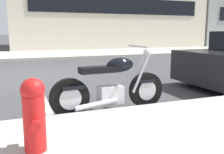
# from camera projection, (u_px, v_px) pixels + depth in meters

# --- Properties ---
(ground_plane) EXTENTS (260.00, 260.00, 0.00)m
(ground_plane) POSITION_uv_depth(u_px,v_px,m) (33.00, 76.00, 7.80)
(ground_plane) COLOR #3D3D3F
(sidewalk_far_curb) EXTENTS (120.00, 5.00, 0.14)m
(sidewalk_far_curb) POSITION_uv_depth(u_px,v_px,m) (200.00, 50.00, 18.29)
(sidewalk_far_curb) COLOR #ADA89E
(sidewalk_far_curb) RESTS_ON ground
(parking_stall_stripe) EXTENTS (0.12, 2.20, 0.01)m
(parking_stall_stripe) POSITION_uv_depth(u_px,v_px,m) (48.00, 110.00, 4.37)
(parking_stall_stripe) COLOR silver
(parking_stall_stripe) RESTS_ON ground
(parked_motorcycle) EXTENTS (2.02, 0.62, 1.11)m
(parked_motorcycle) POSITION_uv_depth(u_px,v_px,m) (112.00, 87.00, 4.22)
(parked_motorcycle) COLOR black
(parked_motorcycle) RESTS_ON ground
(fire_hydrant) EXTENTS (0.24, 0.36, 0.75)m
(fire_hydrant) POSITION_uv_depth(u_px,v_px,m) (34.00, 113.00, 2.52)
(fire_hydrant) COLOR red
(fire_hydrant) RESTS_ON sidewalk_near_curb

